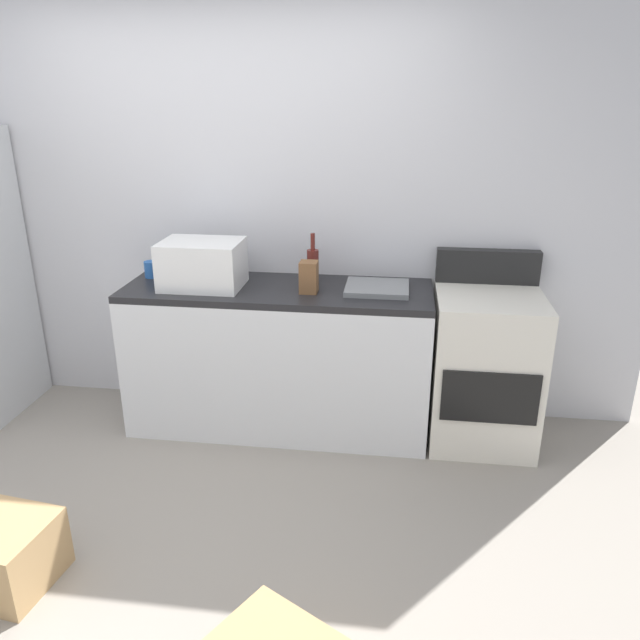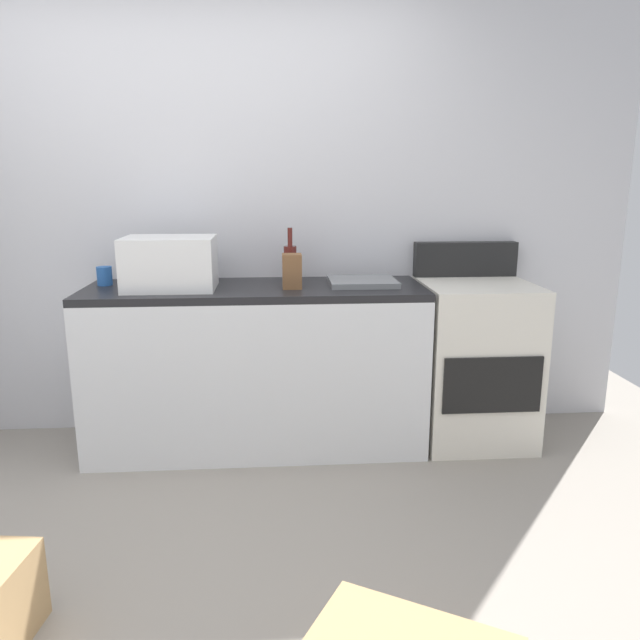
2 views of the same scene
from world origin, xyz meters
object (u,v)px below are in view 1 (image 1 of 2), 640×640
at_px(wine_bottle, 313,265).
at_px(coffee_mug, 151,269).
at_px(microwave, 202,264).
at_px(stove_oven, 484,366).
at_px(knife_block, 309,277).

height_order(wine_bottle, coffee_mug, wine_bottle).
height_order(microwave, coffee_mug, microwave).
distance_m(microwave, wine_bottle, 0.65).
relative_size(stove_oven, microwave, 2.39).
relative_size(stove_oven, wine_bottle, 3.67).
height_order(microwave, knife_block, microwave).
bearing_deg(knife_block, wine_bottle, 91.20).
bearing_deg(coffee_mug, knife_block, -9.49).
distance_m(wine_bottle, knife_block, 0.19).
relative_size(stove_oven, coffee_mug, 11.00).
height_order(stove_oven, wine_bottle, wine_bottle).
height_order(stove_oven, coffee_mug, stove_oven).
distance_m(coffee_mug, knife_block, 1.02).
xyz_separation_m(stove_oven, wine_bottle, (-1.03, 0.12, 0.54)).
bearing_deg(stove_oven, wine_bottle, 173.60).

